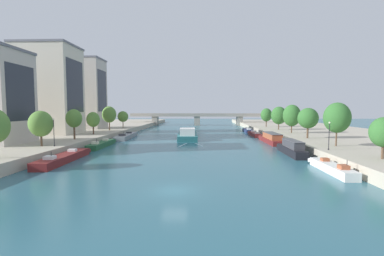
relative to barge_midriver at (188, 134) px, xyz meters
The scene contains 29 objects.
ground_plane 48.81m from the barge_midriver, 88.27° to the right, with size 400.00×400.00×0.00m, color #2D6070.
quay_left 37.89m from the barge_midriver, behind, with size 36.00×170.00×1.64m, color #B2A893.
quay_right 40.80m from the barge_midriver, ahead, with size 36.00×170.00×1.64m, color #B2A893.
barge_midriver is the anchor object (origin of this frame).
wake_behind_barge 15.30m from the barge_midriver, 83.83° to the right, with size 5.59×6.04×0.03m.
moored_boat_left_upstream 38.75m from the barge_midriver, 116.06° to the right, with size 2.97×14.76×2.21m.
moored_boat_left_midway 25.56m from the barge_midriver, 132.63° to the right, with size 2.53×13.04×2.16m.
moored_boat_left_second 16.99m from the barge_midriver, behind, with size 3.60×16.16×2.20m.
moored_boat_right_far 45.18m from the barge_midriver, 62.70° to the right, with size 1.91×10.61×2.15m.
moored_boat_right_downstream 33.74m from the barge_midriver, 53.75° to the right, with size 2.34×11.79×2.62m.
moored_boat_right_near 23.17m from the barge_midriver, 27.13° to the right, with size 3.03×15.01×2.41m.
moored_boat_right_second 20.51m from the barge_midriver, 15.43° to the left, with size 2.16×12.79×2.15m.
moored_boat_right_midway 27.73m from the barge_midriver, 43.88° to the left, with size 2.52×11.42×2.15m.
tree_left_distant 38.38m from the barge_midriver, 128.11° to the right, with size 3.89×3.89×6.12m.
tree_left_midway 30.45m from the barge_midriver, 139.79° to the right, with size 3.28×3.28×6.38m.
tree_left_end_of_row 25.28m from the barge_midriver, 161.11° to the right, with size 3.25×3.25×5.67m.
tree_left_second 25.06m from the barge_midriver, 168.65° to the left, with size 4.19×4.19×7.22m.
tree_left_past_mid 28.74m from the barge_midriver, 145.05° to the left, with size 3.62×3.62×5.67m.
tree_right_past_mid 48.33m from the barge_midriver, 55.46° to the right, with size 3.29×3.29×5.38m.
tree_right_nearest 39.28m from the barge_midriver, 45.23° to the right, with size 4.40×4.40×7.53m.
tree_right_by_lamp 31.64m from the barge_midriver, 29.16° to the right, with size 4.35×4.35×6.65m.
tree_right_second 28.58m from the barge_midriver, ahead, with size 4.62×4.62×7.56m.
tree_right_midway 29.71m from the barge_midriver, 18.05° to the left, with size 4.73×4.73×7.15m.
tree_right_end_of_row 35.75m from the barge_midriver, 39.82° to the left, with size 4.00×4.00×6.67m.
lamppost_left_bank 36.90m from the barge_midriver, 125.41° to the right, with size 0.28×0.28×4.80m.
lamppost_right_bank 40.30m from the barge_midriver, 53.36° to the right, with size 0.28×0.28×4.42m.
building_left_corner 38.16m from the barge_midriver, 169.64° to the right, with size 14.30×11.38×22.80m.
building_left_middle 39.79m from the barge_midriver, 160.05° to the left, with size 13.56×9.62×23.00m.
bridge_far 56.97m from the barge_midriver, 88.52° to the left, with size 65.70×4.40×5.90m.
Camera 1 is at (2.76, -25.66, 8.04)m, focal length 24.92 mm.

